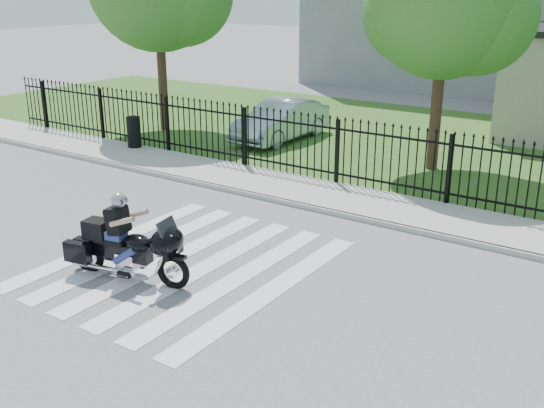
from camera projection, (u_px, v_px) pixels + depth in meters
The scene contains 10 objects.
ground at pixel (186, 264), 12.24m from camera, with size 120.00×120.00×0.00m, color slate.
crosswalk at pixel (186, 264), 12.23m from camera, with size 5.00×5.50×0.01m, color silver, non-canonical shape.
sidewalk at pixel (317, 194), 16.12m from camera, with size 40.00×2.00×0.12m, color #ADAAA3.
curb at pixel (296, 204), 15.34m from camera, with size 40.00×0.12×0.12m, color #ADAAA3.
grass_strip at pixel (421, 141), 21.61m from camera, with size 40.00×12.00×0.02m, color #32581E.
iron_fence at pixel (337, 153), 16.63m from camera, with size 26.00×0.04×1.80m.
tree_mid at pixel (446, 1), 16.93m from camera, with size 4.20×4.20×6.78m.
motorcycle_rider at pixel (124, 243), 11.45m from camera, with size 2.51×1.11×1.67m.
parked_car at pixel (281, 120), 21.58m from camera, with size 1.43×4.10×1.35m, color #8DA3B2.
litter_bin at pixel (134, 132), 20.30m from camera, with size 0.44×0.44×0.98m, color black.
Camera 1 is at (7.64, -8.31, 5.14)m, focal length 42.00 mm.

